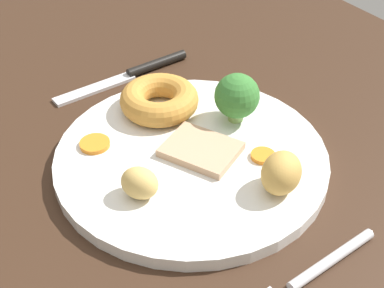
{
  "coord_description": "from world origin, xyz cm",
  "views": [
    {
      "loc": [
        -35.68,
        21.28,
        38.29
      ],
      "look_at": [
        -1.6,
        -0.1,
        6.0
      ],
      "focal_mm": 48.97,
      "sensor_mm": 36.0,
      "label": 1
    }
  ],
  "objects_px": {
    "roast_potato_left": "(140,183)",
    "roast_potato_right": "(281,173)",
    "dinner_plate": "(192,157)",
    "fork": "(303,280)",
    "meat_slice_main": "(201,149)",
    "carrot_coin_back": "(95,144)",
    "knife": "(135,73)",
    "yorkshire_pudding": "(159,100)",
    "carrot_coin_side": "(233,93)",
    "broccoli_floret": "(237,96)",
    "carrot_coin_front": "(263,156)"
  },
  "relations": [
    {
      "from": "dinner_plate",
      "to": "knife",
      "type": "bearing_deg",
      "value": -8.94
    },
    {
      "from": "meat_slice_main",
      "to": "knife",
      "type": "height_order",
      "value": "meat_slice_main"
    },
    {
      "from": "knife",
      "to": "yorkshire_pudding",
      "type": "bearing_deg",
      "value": 74.62
    },
    {
      "from": "carrot_coin_front",
      "to": "broccoli_floret",
      "type": "bearing_deg",
      "value": -12.44
    },
    {
      "from": "meat_slice_main",
      "to": "roast_potato_right",
      "type": "distance_m",
      "value": 0.09
    },
    {
      "from": "roast_potato_right",
      "to": "knife",
      "type": "relative_size",
      "value": 0.24
    },
    {
      "from": "dinner_plate",
      "to": "yorkshire_pudding",
      "type": "bearing_deg",
      "value": -5.99
    },
    {
      "from": "roast_potato_right",
      "to": "dinner_plate",
      "type": "bearing_deg",
      "value": 24.13
    },
    {
      "from": "dinner_plate",
      "to": "roast_potato_left",
      "type": "bearing_deg",
      "value": 110.78
    },
    {
      "from": "dinner_plate",
      "to": "carrot_coin_front",
      "type": "bearing_deg",
      "value": -129.29
    },
    {
      "from": "dinner_plate",
      "to": "carrot_coin_side",
      "type": "bearing_deg",
      "value": -56.58
    },
    {
      "from": "meat_slice_main",
      "to": "roast_potato_left",
      "type": "xyz_separation_m",
      "value": [
        -0.02,
        0.08,
        0.01
      ]
    },
    {
      "from": "carrot_coin_front",
      "to": "carrot_coin_back",
      "type": "height_order",
      "value": "same"
    },
    {
      "from": "dinner_plate",
      "to": "roast_potato_left",
      "type": "height_order",
      "value": "roast_potato_left"
    },
    {
      "from": "roast_potato_left",
      "to": "roast_potato_right",
      "type": "bearing_deg",
      "value": -118.47
    },
    {
      "from": "carrot_coin_back",
      "to": "broccoli_floret",
      "type": "relative_size",
      "value": 0.56
    },
    {
      "from": "carrot_coin_front",
      "to": "fork",
      "type": "relative_size",
      "value": 0.16
    },
    {
      "from": "yorkshire_pudding",
      "to": "carrot_coin_back",
      "type": "xyz_separation_m",
      "value": [
        -0.02,
        0.09,
        -0.01
      ]
    },
    {
      "from": "yorkshire_pudding",
      "to": "knife",
      "type": "xyz_separation_m",
      "value": [
        0.1,
        -0.02,
        -0.02
      ]
    },
    {
      "from": "fork",
      "to": "carrot_coin_front",
      "type": "bearing_deg",
      "value": -118.79
    },
    {
      "from": "yorkshire_pudding",
      "to": "fork",
      "type": "height_order",
      "value": "yorkshire_pudding"
    },
    {
      "from": "carrot_coin_back",
      "to": "roast_potato_right",
      "type": "bearing_deg",
      "value": -141.65
    },
    {
      "from": "dinner_plate",
      "to": "fork",
      "type": "height_order",
      "value": "dinner_plate"
    },
    {
      "from": "yorkshire_pudding",
      "to": "roast_potato_left",
      "type": "height_order",
      "value": "roast_potato_left"
    },
    {
      "from": "broccoli_floret",
      "to": "fork",
      "type": "distance_m",
      "value": 0.21
    },
    {
      "from": "meat_slice_main",
      "to": "roast_potato_right",
      "type": "height_order",
      "value": "roast_potato_right"
    },
    {
      "from": "broccoli_floret",
      "to": "knife",
      "type": "bearing_deg",
      "value": 14.31
    },
    {
      "from": "yorkshire_pudding",
      "to": "carrot_coin_back",
      "type": "height_order",
      "value": "yorkshire_pudding"
    },
    {
      "from": "carrot_coin_side",
      "to": "knife",
      "type": "relative_size",
      "value": 0.12
    },
    {
      "from": "carrot_coin_side",
      "to": "fork",
      "type": "xyz_separation_m",
      "value": [
        -0.23,
        0.1,
        -0.01
      ]
    },
    {
      "from": "yorkshire_pudding",
      "to": "carrot_coin_side",
      "type": "relative_size",
      "value": 3.79
    },
    {
      "from": "meat_slice_main",
      "to": "knife",
      "type": "xyz_separation_m",
      "value": [
        0.19,
        -0.02,
        -0.01
      ]
    },
    {
      "from": "roast_potato_left",
      "to": "carrot_coin_back",
      "type": "xyz_separation_m",
      "value": [
        0.09,
        0.01,
        -0.01
      ]
    },
    {
      "from": "roast_potato_left",
      "to": "carrot_coin_side",
      "type": "distance_m",
      "value": 0.19
    },
    {
      "from": "meat_slice_main",
      "to": "carrot_coin_side",
      "type": "height_order",
      "value": "meat_slice_main"
    },
    {
      "from": "carrot_coin_back",
      "to": "broccoli_floret",
      "type": "xyz_separation_m",
      "value": [
        -0.04,
        -0.15,
        0.03
      ]
    },
    {
      "from": "broccoli_floret",
      "to": "carrot_coin_back",
      "type": "bearing_deg",
      "value": 75.21
    },
    {
      "from": "yorkshire_pudding",
      "to": "roast_potato_left",
      "type": "relative_size",
      "value": 2.46
    },
    {
      "from": "carrot_coin_side",
      "to": "knife",
      "type": "xyz_separation_m",
      "value": [
        0.12,
        0.07,
        -0.01
      ]
    },
    {
      "from": "roast_potato_right",
      "to": "carrot_coin_side",
      "type": "xyz_separation_m",
      "value": [
        0.15,
        -0.06,
        -0.02
      ]
    },
    {
      "from": "carrot_coin_front",
      "to": "carrot_coin_back",
      "type": "xyz_separation_m",
      "value": [
        0.11,
        0.13,
        0.0
      ]
    },
    {
      "from": "roast_potato_left",
      "to": "carrot_coin_side",
      "type": "xyz_separation_m",
      "value": [
        0.09,
        -0.17,
        -0.01
      ]
    },
    {
      "from": "yorkshire_pudding",
      "to": "roast_potato_right",
      "type": "bearing_deg",
      "value": -169.62
    },
    {
      "from": "carrot_coin_front",
      "to": "knife",
      "type": "height_order",
      "value": "carrot_coin_front"
    },
    {
      "from": "meat_slice_main",
      "to": "carrot_coin_back",
      "type": "xyz_separation_m",
      "value": [
        0.07,
        0.09,
        -0.0
      ]
    },
    {
      "from": "dinner_plate",
      "to": "roast_potato_left",
      "type": "xyz_separation_m",
      "value": [
        -0.03,
        0.07,
        0.02
      ]
    },
    {
      "from": "carrot_coin_side",
      "to": "yorkshire_pudding",
      "type": "bearing_deg",
      "value": 78.29
    },
    {
      "from": "meat_slice_main",
      "to": "broccoli_floret",
      "type": "height_order",
      "value": "broccoli_floret"
    },
    {
      "from": "fork",
      "to": "dinner_plate",
      "type": "bearing_deg",
      "value": -95.32
    },
    {
      "from": "fork",
      "to": "meat_slice_main",
      "type": "bearing_deg",
      "value": -97.81
    }
  ]
}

